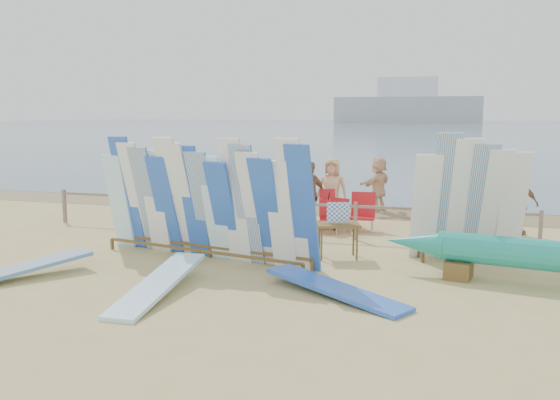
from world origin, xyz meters
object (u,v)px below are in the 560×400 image
(beach_chair_right, at_px, (362,220))
(stroller, at_px, (328,213))
(flat_board_a, at_px, (158,295))
(beachgoer_1, at_px, (124,179))
(beachgoer_4, at_px, (309,194))
(outrigger_canoe, at_px, (559,259))
(beachgoer_10, at_px, (519,203))
(beachgoer_6, at_px, (332,190))
(flat_board_d, at_px, (335,296))
(flat_board_e, at_px, (16,280))
(main_surfboard_rack, at_px, (204,205))
(beach_chair_left, at_px, (334,223))
(beachgoer_5, at_px, (378,184))
(beachgoer_7, at_px, (424,186))
(side_surfboard_rack, at_px, (469,204))
(beachgoer_0, at_px, (127,186))
(beachgoer_2, at_px, (171,189))
(vendor_table, at_px, (338,240))

(beach_chair_right, bearing_deg, stroller, 165.77)
(flat_board_a, distance_m, beachgoer_1, 9.10)
(flat_board_a, bearing_deg, beachgoer_4, 79.64)
(outrigger_canoe, height_order, beachgoer_10, beachgoer_10)
(outrigger_canoe, bearing_deg, beachgoer_6, 143.98)
(stroller, bearing_deg, flat_board_d, -92.29)
(flat_board_e, distance_m, stroller, 7.70)
(main_surfboard_rack, relative_size, beach_chair_left, 5.83)
(beachgoer_5, height_order, beachgoer_4, beachgoer_4)
(beachgoer_1, distance_m, beachgoer_7, 8.96)
(flat_board_d, relative_size, beach_chair_left, 3.15)
(outrigger_canoe, distance_m, stroller, 6.47)
(beachgoer_7, height_order, beachgoer_10, beachgoer_7)
(side_surfboard_rack, distance_m, beachgoer_4, 4.66)
(side_surfboard_rack, bearing_deg, flat_board_a, -156.89)
(beach_chair_left, relative_size, stroller, 0.87)
(beachgoer_1, bearing_deg, beach_chair_right, 120.36)
(beachgoer_1, height_order, beachgoer_0, beachgoer_1)
(stroller, xyz_separation_m, beachgoer_5, (0.91, 2.95, 0.44))
(beachgoer_0, bearing_deg, side_surfboard_rack, 114.84)
(main_surfboard_rack, bearing_deg, beachgoer_1, 145.94)
(flat_board_d, relative_size, beachgoer_1, 1.42)
(beachgoer_5, bearing_deg, stroller, 3.66)
(beachgoer_7, bearing_deg, beach_chair_left, 83.85)
(beachgoer_0, xyz_separation_m, beachgoer_10, (10.44, 0.69, -0.12))
(beachgoer_1, xyz_separation_m, beachgoer_2, (2.45, -1.65, -0.01))
(beachgoer_5, bearing_deg, main_surfboard_rack, 0.45)
(beach_chair_left, relative_size, beachgoer_1, 0.45)
(flat_board_a, bearing_deg, beach_chair_right, 67.36)
(flat_board_a, xyz_separation_m, beachgoer_0, (-4.37, 6.29, 0.90))
(beachgoer_5, height_order, beachgoer_0, beachgoer_0)
(beach_chair_left, xyz_separation_m, beachgoer_6, (-0.38, 1.43, 0.63))
(vendor_table, distance_m, flat_board_d, 2.63)
(outrigger_canoe, distance_m, flat_board_d, 3.83)
(side_surfboard_rack, relative_size, beachgoer_5, 1.55)
(flat_board_d, xyz_separation_m, flat_board_a, (-2.79, -0.78, 0.00))
(outrigger_canoe, distance_m, beachgoer_10, 4.79)
(flat_board_a, bearing_deg, outrigger_canoe, 17.12)
(vendor_table, xyz_separation_m, beachgoer_0, (-6.68, 2.94, 0.51))
(beachgoer_0, bearing_deg, beach_chair_left, 125.14)
(stroller, bearing_deg, side_surfboard_rack, -52.24)
(beachgoer_2, bearing_deg, main_surfboard_rack, -36.61)
(beachgoer_5, bearing_deg, beachgoer_6, -4.06)
(flat_board_e, distance_m, beachgoer_4, 7.44)
(beach_chair_right, distance_m, stroller, 0.95)
(stroller, relative_size, beachgoer_4, 0.57)
(outrigger_canoe, bearing_deg, beachgoer_10, 102.41)
(flat_board_e, distance_m, beachgoer_1, 7.75)
(beachgoer_1, xyz_separation_m, beachgoer_7, (8.88, 1.14, -0.02))
(beachgoer_4, bearing_deg, beachgoer_0, 133.95)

